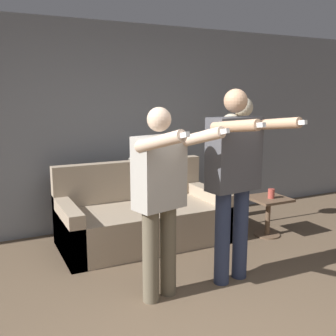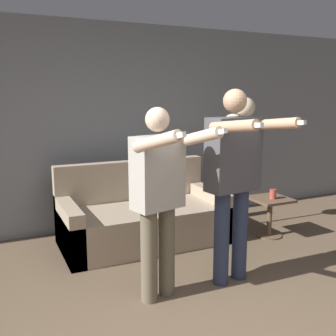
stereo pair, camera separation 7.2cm
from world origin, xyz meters
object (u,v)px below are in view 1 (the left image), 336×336
object	(u,v)px
couch	(141,219)
cat	(150,154)
person_left	(161,192)
person_right	(235,172)
side_table	(268,208)
cup	(271,194)
floor_lamp	(237,123)

from	to	relation	value
couch	cat	distance (m)	0.83
person_left	person_right	xyz separation A→B (m)	(0.73, 0.00, 0.10)
side_table	cup	xyz separation A→B (m)	(0.00, -0.04, 0.19)
floor_lamp	cup	world-z (taller)	floor_lamp
couch	side_table	bearing A→B (deg)	-18.22
floor_lamp	cup	bearing A→B (deg)	-69.14
couch	cat	size ratio (longest dim) A/B	4.14
couch	floor_lamp	bearing A→B (deg)	-1.67
floor_lamp	side_table	bearing A→B (deg)	-67.71
person_left	floor_lamp	size ratio (longest dim) A/B	0.96
cat	cup	size ratio (longest dim) A/B	3.97
person_left	side_table	xyz separation A→B (m)	(1.82, 0.80, -0.59)
couch	side_table	size ratio (longest dim) A/B	3.90
person_left	cat	distance (m)	1.75
cat	side_table	size ratio (longest dim) A/B	0.94
person_left	person_right	size ratio (longest dim) A/B	0.92
cat	floor_lamp	xyz separation A→B (m)	(1.03, -0.39, 0.38)
person_right	cup	bearing A→B (deg)	27.57
person_left	cat	world-z (taller)	person_left
cat	cup	distance (m)	1.56
floor_lamp	cup	size ratio (longest dim) A/B	14.68
person_right	floor_lamp	size ratio (longest dim) A/B	1.05
couch	cup	size ratio (longest dim) A/B	16.44
person_right	cup	distance (m)	1.42
couch	side_table	world-z (taller)	couch
cat	side_table	bearing A→B (deg)	-34.65
person_left	side_table	bearing A→B (deg)	9.22
floor_lamp	side_table	xyz separation A→B (m)	(0.18, -0.45, -1.02)
person_left	cup	xyz separation A→B (m)	(1.82, 0.77, -0.40)
side_table	cup	world-z (taller)	cup
couch	cat	bearing A→B (deg)	53.10
cat	person_right	bearing A→B (deg)	-85.90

